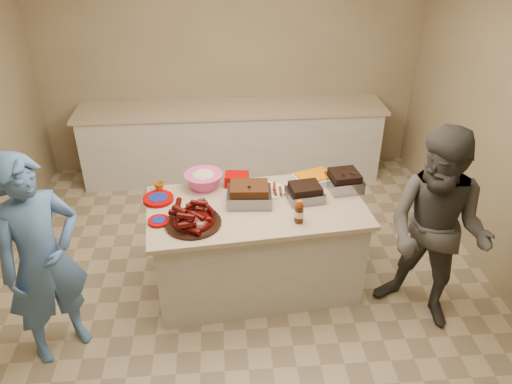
{
  "coord_description": "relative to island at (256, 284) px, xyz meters",
  "views": [
    {
      "loc": [
        -0.14,
        -3.29,
        3.04
      ],
      "look_at": [
        0.13,
        0.19,
        0.94
      ],
      "focal_mm": 35.0,
      "sensor_mm": 36.0,
      "label": 1
    }
  ],
  "objects": [
    {
      "name": "rib_platter",
      "position": [
        -0.51,
        -0.23,
        0.84
      ],
      "size": [
        0.55,
        0.55,
        0.18
      ],
      "primitive_type": null,
      "rotation": [
        0.0,
        0.0,
        0.29
      ],
      "color": "#430502",
      "rests_on": "island"
    },
    {
      "name": "bbq_bottle_b",
      "position": [
        0.31,
        -0.26,
        0.84
      ],
      "size": [
        0.07,
        0.07,
        0.2
      ],
      "primitive_type": "cylinder",
      "rotation": [
        0.0,
        0.0,
        0.1
      ],
      "color": "#3B1A0A",
      "rests_on": "island"
    },
    {
      "name": "bbq_bottle_a",
      "position": [
        0.3,
        -0.25,
        0.84
      ],
      "size": [
        0.07,
        0.07,
        0.18
      ],
      "primitive_type": "cylinder",
      "rotation": [
        0.0,
        0.0,
        0.1
      ],
      "color": "#3B1A0A",
      "rests_on": "island"
    },
    {
      "name": "brisket_tray",
      "position": [
        0.41,
        0.07,
        0.84
      ],
      "size": [
        0.32,
        0.28,
        0.09
      ],
      "primitive_type": "cube",
      "rotation": [
        0.0,
        0.0,
        0.15
      ],
      "color": "black",
      "rests_on": "island"
    },
    {
      "name": "roasting_pan",
      "position": [
        0.77,
        0.21,
        0.84
      ],
      "size": [
        0.31,
        0.31,
        0.11
      ],
      "primitive_type": "cube",
      "rotation": [
        0.0,
        0.0,
        0.13
      ],
      "color": "gray",
      "rests_on": "island"
    },
    {
      "name": "mustard_bottle",
      "position": [
        -0.17,
        0.2,
        0.84
      ],
      "size": [
        0.05,
        0.05,
        0.12
      ],
      "primitive_type": "cylinder",
      "rotation": [
        0.0,
        0.0,
        0.1
      ],
      "color": "#D7BF03",
      "rests_on": "island"
    },
    {
      "name": "guest_gray",
      "position": [
        1.33,
        -0.48,
        0.0
      ],
      "size": [
        1.74,
        1.78,
        0.63
      ],
      "primitive_type": "imported",
      "rotation": [
        0.0,
        0.0,
        -0.75
      ],
      "color": "#46443F",
      "rests_on": "ground"
    },
    {
      "name": "basket_stack",
      "position": [
        -0.14,
        0.36,
        0.84
      ],
      "size": [
        0.22,
        0.17,
        0.1
      ],
      "primitive_type": "cube",
      "rotation": [
        0.0,
        0.0,
        -0.11
      ],
      "color": "#950000",
      "rests_on": "island"
    },
    {
      "name": "sausage_plate",
      "position": [
        0.12,
        0.22,
        0.84
      ],
      "size": [
        0.29,
        0.29,
        0.05
      ],
      "primitive_type": "cylinder",
      "rotation": [
        0.0,
        0.0,
        0.0
      ],
      "color": "silver",
      "rests_on": "island"
    },
    {
      "name": "pulled_pork_tray",
      "position": [
        -0.06,
        0.05,
        0.84
      ],
      "size": [
        0.38,
        0.3,
        0.11
      ],
      "primitive_type": "cube",
      "rotation": [
        0.0,
        0.0,
        -0.07
      ],
      "color": "#47230F",
      "rests_on": "island"
    },
    {
      "name": "guest_blue",
      "position": [
        -1.55,
        -0.58,
        0.0
      ],
      "size": [
        1.53,
        1.66,
        0.4
      ],
      "primitive_type": "imported",
      "rotation": [
        0.0,
        0.0,
        0.7
      ],
      "color": "#456CA2",
      "rests_on": "ground"
    },
    {
      "name": "back_counter",
      "position": [
        -0.13,
        2.06,
        0.45
      ],
      "size": [
        3.6,
        0.64,
        0.9
      ],
      "primitive_type": null,
      "color": "beige",
      "rests_on": "ground"
    },
    {
      "name": "room",
      "position": [
        -0.13,
        -0.14,
        0.0
      ],
      "size": [
        4.5,
        5.0,
        2.7
      ],
      "primitive_type": null,
      "color": "#9A8864",
      "rests_on": "ground"
    },
    {
      "name": "coleslaw_bowl",
      "position": [
        -0.43,
        0.33,
        0.84
      ],
      "size": [
        0.37,
        0.37,
        0.23
      ],
      "primitive_type": null,
      "rotation": [
        0.0,
        0.0,
        0.1
      ],
      "color": "#DB418E",
      "rests_on": "island"
    },
    {
      "name": "plastic_cup",
      "position": [
        -0.81,
        0.29,
        0.84
      ],
      "size": [
        0.1,
        0.09,
        0.09
      ],
      "primitive_type": "imported",
      "rotation": [
        0.0,
        0.0,
        0.1
      ],
      "color": "#9E6611",
      "rests_on": "island"
    },
    {
      "name": "plate_stack_small",
      "position": [
        -0.78,
        -0.18,
        0.84
      ],
      "size": [
        0.19,
        0.19,
        0.02
      ],
      "primitive_type": "cylinder",
      "rotation": [
        0.0,
        0.0,
        0.1
      ],
      "color": "#950000",
      "rests_on": "island"
    },
    {
      "name": "island",
      "position": [
        0.0,
        0.0,
        0.0
      ],
      "size": [
        1.86,
        1.1,
        0.84
      ],
      "primitive_type": null,
      "rotation": [
        0.0,
        0.0,
        0.1
      ],
      "color": "beige",
      "rests_on": "ground"
    },
    {
      "name": "mac_cheese_dish",
      "position": [
        0.53,
        0.34,
        0.84
      ],
      "size": [
        0.39,
        0.33,
        0.09
      ],
      "primitive_type": "cube",
      "rotation": [
        0.0,
        0.0,
        0.34
      ],
      "color": "orange",
      "rests_on": "island"
    },
    {
      "name": "plate_stack_large",
      "position": [
        -0.81,
        0.14,
        0.84
      ],
      "size": [
        0.28,
        0.28,
        0.03
      ],
      "primitive_type": "cylinder",
      "rotation": [
        0.0,
        0.0,
        0.1
      ],
      "color": "#950000",
      "rests_on": "island"
    },
    {
      "name": "sauce_bowl",
      "position": [
        -0.09,
        0.24,
        0.84
      ],
      "size": [
        0.13,
        0.05,
        0.12
      ],
      "primitive_type": "imported",
      "rotation": [
        0.0,
        0.0,
        0.1
      ],
      "color": "silver",
      "rests_on": "island"
    }
  ]
}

